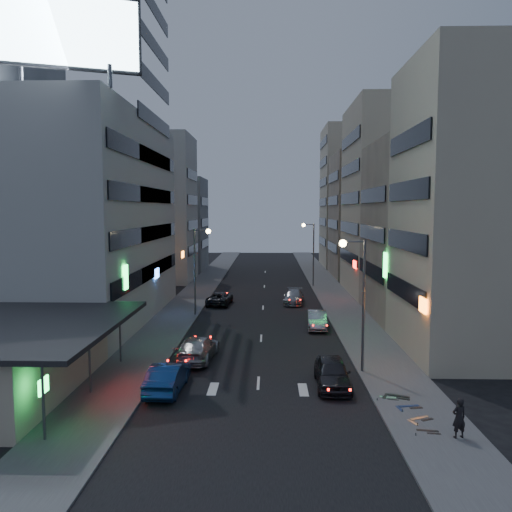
{
  "coord_description": "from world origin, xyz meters",
  "views": [
    {
      "loc": [
        0.6,
        -23.78,
        9.94
      ],
      "look_at": [
        -0.53,
        19.0,
        5.92
      ],
      "focal_mm": 35.0,
      "sensor_mm": 36.0,
      "label": 1
    }
  ],
  "objects_px": {
    "scooter_silver_a": "(427,405)",
    "parked_car_left": "(220,298)",
    "parked_car_right_mid": "(317,320)",
    "road_car_silver": "(198,348)",
    "scooter_black_a": "(439,420)",
    "parked_car_right_far": "(294,297)",
    "road_car_blue": "(168,377)",
    "scooter_blue": "(419,394)",
    "person": "(459,418)",
    "scooter_silver_b": "(399,389)",
    "scooter_black_b": "(411,386)",
    "parked_car_right_near": "(332,373)"
  },
  "relations": [
    {
      "from": "scooter_silver_a",
      "to": "parked_car_left",
      "type": "bearing_deg",
      "value": 0.35
    },
    {
      "from": "parked_car_right_mid",
      "to": "road_car_silver",
      "type": "height_order",
      "value": "road_car_silver"
    },
    {
      "from": "scooter_silver_a",
      "to": "scooter_black_a",
      "type": "bearing_deg",
      "value": 157.39
    },
    {
      "from": "parked_car_right_far",
      "to": "road_car_blue",
      "type": "xyz_separation_m",
      "value": [
        -8.16,
        -25.69,
        0.08
      ]
    },
    {
      "from": "parked_car_left",
      "to": "scooter_silver_a",
      "type": "distance_m",
      "value": 30.83
    },
    {
      "from": "parked_car_left",
      "to": "scooter_blue",
      "type": "relative_size",
      "value": 2.73
    },
    {
      "from": "parked_car_right_far",
      "to": "scooter_blue",
      "type": "bearing_deg",
      "value": -73.99
    },
    {
      "from": "scooter_silver_a",
      "to": "person",
      "type": "bearing_deg",
      "value": 171.65
    },
    {
      "from": "road_car_silver",
      "to": "scooter_silver_b",
      "type": "height_order",
      "value": "road_car_silver"
    },
    {
      "from": "scooter_blue",
      "to": "road_car_silver",
      "type": "bearing_deg",
      "value": 48.76
    },
    {
      "from": "scooter_silver_b",
      "to": "scooter_black_a",
      "type": "bearing_deg",
      "value": -154.79
    },
    {
      "from": "parked_car_right_mid",
      "to": "parked_car_right_far",
      "type": "distance_m",
      "value": 11.11
    },
    {
      "from": "road_car_silver",
      "to": "scooter_black_a",
      "type": "height_order",
      "value": "road_car_silver"
    },
    {
      "from": "scooter_black_b",
      "to": "scooter_silver_b",
      "type": "height_order",
      "value": "scooter_black_b"
    },
    {
      "from": "parked_car_right_mid",
      "to": "scooter_silver_b",
      "type": "xyz_separation_m",
      "value": [
        2.77,
        -15.64,
        -0.11
      ]
    },
    {
      "from": "parked_car_right_near",
      "to": "parked_car_left",
      "type": "xyz_separation_m",
      "value": [
        -8.7,
        23.96,
        -0.12
      ]
    },
    {
      "from": "parked_car_right_far",
      "to": "scooter_blue",
      "type": "height_order",
      "value": "parked_car_right_far"
    },
    {
      "from": "parked_car_right_mid",
      "to": "parked_car_left",
      "type": "distance_m",
      "value": 13.7
    },
    {
      "from": "parked_car_right_mid",
      "to": "scooter_black_a",
      "type": "xyz_separation_m",
      "value": [
        3.56,
        -19.51,
        -0.1
      ]
    },
    {
      "from": "scooter_black_a",
      "to": "scooter_black_b",
      "type": "bearing_deg",
      "value": 10.21
    },
    {
      "from": "parked_car_right_near",
      "to": "parked_car_left",
      "type": "bearing_deg",
      "value": 111.16
    },
    {
      "from": "scooter_black_a",
      "to": "scooter_blue",
      "type": "relative_size",
      "value": 0.91
    },
    {
      "from": "road_car_blue",
      "to": "person",
      "type": "distance_m",
      "value": 14.8
    },
    {
      "from": "person",
      "to": "parked_car_left",
      "type": "bearing_deg",
      "value": -81.53
    },
    {
      "from": "road_car_silver",
      "to": "scooter_silver_a",
      "type": "bearing_deg",
      "value": 148.59
    },
    {
      "from": "parked_car_right_near",
      "to": "scooter_silver_b",
      "type": "relative_size",
      "value": 2.94
    },
    {
      "from": "parked_car_right_near",
      "to": "scooter_black_b",
      "type": "distance_m",
      "value": 4.27
    },
    {
      "from": "parked_car_right_mid",
      "to": "scooter_silver_b",
      "type": "distance_m",
      "value": 15.89
    },
    {
      "from": "parked_car_right_mid",
      "to": "parked_car_right_far",
      "type": "height_order",
      "value": "parked_car_right_mid"
    },
    {
      "from": "person",
      "to": "scooter_blue",
      "type": "distance_m",
      "value": 3.7
    },
    {
      "from": "road_car_blue",
      "to": "road_car_silver",
      "type": "xyz_separation_m",
      "value": [
        0.83,
        5.66,
        0.0
      ]
    },
    {
      "from": "scooter_black_a",
      "to": "scooter_silver_b",
      "type": "distance_m",
      "value": 3.95
    },
    {
      "from": "parked_car_left",
      "to": "road_car_blue",
      "type": "xyz_separation_m",
      "value": [
        -0.41,
        -24.87,
        0.1
      ]
    },
    {
      "from": "scooter_black_a",
      "to": "parked_car_right_near",
      "type": "bearing_deg",
      "value": 43.04
    },
    {
      "from": "parked_car_left",
      "to": "road_car_blue",
      "type": "relative_size",
      "value": 1.03
    },
    {
      "from": "parked_car_right_mid",
      "to": "scooter_black_b",
      "type": "distance_m",
      "value": 15.93
    },
    {
      "from": "scooter_silver_a",
      "to": "scooter_blue",
      "type": "bearing_deg",
      "value": -23.85
    },
    {
      "from": "parked_car_left",
      "to": "person",
      "type": "height_order",
      "value": "person"
    },
    {
      "from": "scooter_black_b",
      "to": "scooter_blue",
      "type": "bearing_deg",
      "value": -151.48
    },
    {
      "from": "parked_car_right_mid",
      "to": "parked_car_left",
      "type": "bearing_deg",
      "value": 135.41
    },
    {
      "from": "scooter_black_a",
      "to": "scooter_silver_a",
      "type": "xyz_separation_m",
      "value": [
        -0.04,
        1.61,
        0.04
      ]
    },
    {
      "from": "parked_car_right_far",
      "to": "scooter_silver_b",
      "type": "height_order",
      "value": "parked_car_right_far"
    },
    {
      "from": "road_car_blue",
      "to": "parked_car_right_near",
      "type": "bearing_deg",
      "value": -172.36
    },
    {
      "from": "person",
      "to": "scooter_black_a",
      "type": "relative_size",
      "value": 1.09
    },
    {
      "from": "scooter_silver_a",
      "to": "scooter_black_b",
      "type": "bearing_deg",
      "value": -21.28
    },
    {
      "from": "scooter_silver_a",
      "to": "scooter_silver_b",
      "type": "height_order",
      "value": "scooter_silver_a"
    },
    {
      "from": "parked_car_right_near",
      "to": "parked_car_right_mid",
      "type": "relative_size",
      "value": 1.07
    },
    {
      "from": "scooter_blue",
      "to": "scooter_silver_b",
      "type": "bearing_deg",
      "value": 29.77
    },
    {
      "from": "parked_car_right_mid",
      "to": "scooter_black_a",
      "type": "distance_m",
      "value": 19.84
    },
    {
      "from": "parked_car_left",
      "to": "scooter_silver_a",
      "type": "height_order",
      "value": "parked_car_left"
    }
  ]
}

